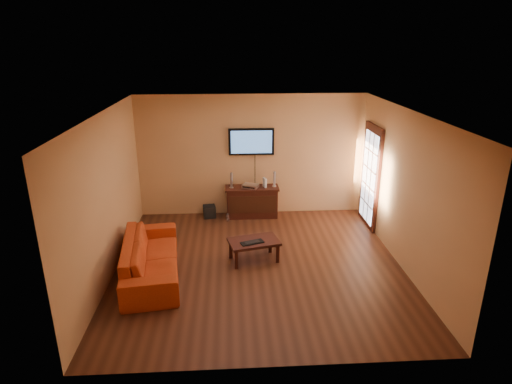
{
  "coord_description": "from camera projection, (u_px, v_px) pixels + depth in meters",
  "views": [
    {
      "loc": [
        -0.46,
        -6.68,
        3.77
      ],
      "look_at": [
        -0.0,
        0.8,
        1.1
      ],
      "focal_mm": 30.0,
      "sensor_mm": 36.0,
      "label": 1
    }
  ],
  "objects": [
    {
      "name": "keyboard",
      "position": [
        252.0,
        242.0,
        7.54
      ],
      "size": [
        0.44,
        0.28,
        0.02
      ],
      "color": "black",
      "rests_on": "coffee_table"
    },
    {
      "name": "french_door",
      "position": [
        370.0,
        177.0,
        8.96
      ],
      "size": [
        0.07,
        1.02,
        2.22
      ],
      "color": "black",
      "rests_on": "ground"
    },
    {
      "name": "television",
      "position": [
        251.0,
        142.0,
        9.32
      ],
      "size": [
        0.99,
        0.08,
        0.59
      ],
      "color": "black",
      "rests_on": "ground"
    },
    {
      "name": "subwoofer",
      "position": [
        209.0,
        211.0,
        9.62
      ],
      "size": [
        0.3,
        0.3,
        0.26
      ],
      "primitive_type": "cube",
      "rotation": [
        0.0,
        0.0,
        0.16
      ],
      "color": "black",
      "rests_on": "ground"
    },
    {
      "name": "room_walls",
      "position": [
        257.0,
        164.0,
        7.6
      ],
      "size": [
        5.0,
        5.0,
        5.0
      ],
      "color": "tan",
      "rests_on": "ground"
    },
    {
      "name": "game_console",
      "position": [
        265.0,
        183.0,
        9.45
      ],
      "size": [
        0.08,
        0.16,
        0.21
      ],
      "primitive_type": "cube",
      "rotation": [
        0.0,
        0.0,
        0.28
      ],
      "color": "white",
      "rests_on": "media_console"
    },
    {
      "name": "speaker_left",
      "position": [
        231.0,
        181.0,
        9.39
      ],
      "size": [
        0.09,
        0.09,
        0.35
      ],
      "color": "silver",
      "rests_on": "media_console"
    },
    {
      "name": "sofa",
      "position": [
        150.0,
        251.0,
        7.16
      ],
      "size": [
        0.94,
        2.29,
        0.87
      ],
      "primitive_type": "imported",
      "rotation": [
        0.0,
        0.0,
        1.7
      ],
      "color": "#BA3A14",
      "rests_on": "ground"
    },
    {
      "name": "coffee_table",
      "position": [
        254.0,
        243.0,
        7.66
      ],
      "size": [
        0.98,
        0.72,
        0.39
      ],
      "color": "black",
      "rests_on": "ground"
    },
    {
      "name": "av_receiver",
      "position": [
        250.0,
        186.0,
        9.44
      ],
      "size": [
        0.4,
        0.35,
        0.08
      ],
      "primitive_type": "cube",
      "rotation": [
        0.0,
        0.0,
        -0.41
      ],
      "color": "silver",
      "rests_on": "media_console"
    },
    {
      "name": "speaker_right",
      "position": [
        274.0,
        180.0,
        9.47
      ],
      "size": [
        0.09,
        0.09,
        0.35
      ],
      "color": "silver",
      "rests_on": "media_console"
    },
    {
      "name": "ground_plane",
      "position": [
        259.0,
        265.0,
        7.58
      ],
      "size": [
        5.0,
        5.0,
        0.0
      ],
      "primitive_type": "plane",
      "color": "#3C1D10",
      "rests_on": "ground"
    },
    {
      "name": "bottle",
      "position": [
        228.0,
        217.0,
        9.41
      ],
      "size": [
        0.06,
        0.06,
        0.18
      ],
      "color": "white",
      "rests_on": "ground"
    },
    {
      "name": "media_console",
      "position": [
        252.0,
        202.0,
        9.59
      ],
      "size": [
        1.19,
        0.45,
        0.69
      ],
      "color": "black",
      "rests_on": "ground"
    }
  ]
}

